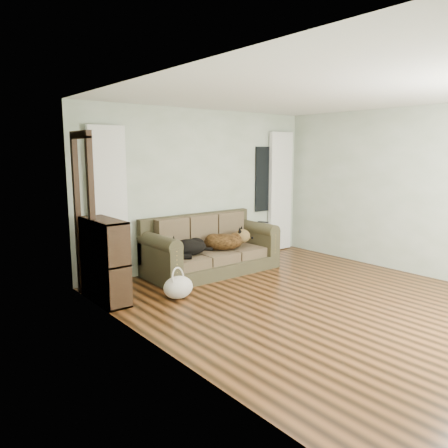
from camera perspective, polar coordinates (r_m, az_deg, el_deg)
floor at (r=5.82m, az=11.95°, el=-9.94°), size 5.00×5.00×0.00m
ceiling at (r=5.54m, az=12.90°, el=16.36°), size 5.00×5.00×0.00m
wall_back at (r=7.36m, az=-2.92°, el=4.67°), size 4.50×0.04×2.60m
wall_left at (r=4.05m, az=-8.11°, el=0.67°), size 0.04×5.00×2.60m
wall_right at (r=7.41m, az=23.48°, el=3.94°), size 0.04×5.00×2.60m
curtain_left at (r=6.46m, az=-14.83°, el=2.36°), size 0.55×0.08×2.25m
curtain_right at (r=8.49m, az=7.36°, el=4.23°), size 0.55×0.08×2.25m
window_pane at (r=8.26m, az=5.44°, el=5.86°), size 0.50×0.03×1.20m
door_casing at (r=5.95m, az=-17.74°, el=0.67°), size 0.07×0.60×2.10m
sofa at (r=6.95m, az=-1.61°, el=-2.69°), size 2.13×0.92×0.87m
dog_black_lab at (r=6.64m, az=-4.95°, el=-3.03°), size 0.66×0.51×0.25m
dog_shepherd at (r=7.04m, az=0.19°, el=-2.20°), size 0.79×0.74×0.29m
tv_remote at (r=7.43m, az=5.13°, el=0.26°), size 0.11×0.18×0.02m
tote_bag at (r=5.82m, az=-6.01°, el=-8.13°), size 0.44×0.36×0.30m
bookshelf at (r=5.80m, az=-15.29°, el=-4.99°), size 0.32×0.86×1.07m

